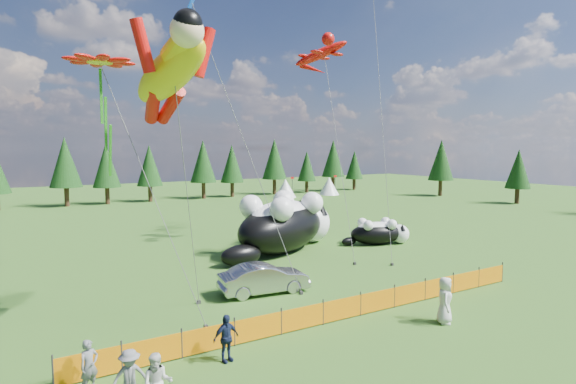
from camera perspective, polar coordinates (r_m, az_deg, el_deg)
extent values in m
plane|color=#143309|center=(22.46, 2.13, -13.52)|extent=(160.00, 160.00, 0.00)
cylinder|color=#262626|center=(16.38, -27.68, -19.60)|extent=(0.06, 0.06, 1.10)
cylinder|color=#262626|center=(16.55, -20.36, -19.03)|extent=(0.06, 0.06, 1.10)
cylinder|color=#262626|center=(16.96, -13.34, -18.21)|extent=(0.06, 0.06, 1.10)
cylinder|color=#262626|center=(17.59, -6.81, -17.20)|extent=(0.06, 0.06, 1.10)
cylinder|color=#262626|center=(18.41, -0.86, -16.09)|extent=(0.06, 0.06, 1.10)
cylinder|color=#262626|center=(19.40, 4.47, -14.95)|extent=(0.06, 0.06, 1.10)
cylinder|color=#262626|center=(20.55, 9.20, -13.82)|extent=(0.06, 0.06, 1.10)
cylinder|color=#262626|center=(21.81, 13.36, -12.74)|extent=(0.06, 0.06, 1.10)
cylinder|color=#262626|center=(23.18, 17.01, -11.72)|extent=(0.06, 0.06, 1.10)
cylinder|color=#262626|center=(24.64, 20.23, -10.79)|extent=(0.06, 0.06, 1.10)
cylinder|color=#262626|center=(26.17, 23.06, -9.93)|extent=(0.06, 0.06, 1.10)
cylinder|color=#262626|center=(27.76, 25.56, -9.16)|extent=(0.06, 0.06, 1.10)
cube|color=orange|center=(16.46, -23.99, -19.51)|extent=(2.00, 0.04, 0.90)
cube|color=orange|center=(16.75, -16.79, -18.80)|extent=(2.00, 0.04, 0.90)
cube|color=orange|center=(17.27, -10.00, -17.87)|extent=(2.00, 0.04, 0.90)
cube|color=orange|center=(17.99, -3.75, -16.80)|extent=(2.00, 0.04, 0.90)
cube|color=orange|center=(18.90, 1.89, -15.66)|extent=(2.00, 0.04, 0.90)
cube|color=orange|center=(19.98, 6.91, -14.51)|extent=(2.00, 0.04, 0.90)
cube|color=orange|center=(21.18, 11.34, -13.40)|extent=(2.00, 0.04, 0.90)
cube|color=orange|center=(22.50, 15.24, -12.34)|extent=(2.00, 0.04, 0.90)
cube|color=orange|center=(23.92, 18.67, -11.36)|extent=(2.00, 0.04, 0.90)
cube|color=orange|center=(25.41, 21.68, -10.46)|extent=(2.00, 0.04, 0.90)
cube|color=orange|center=(26.97, 24.34, -9.64)|extent=(2.00, 0.04, 0.90)
ellipsoid|color=black|center=(31.89, -0.79, -4.56)|extent=(9.57, 7.55, 3.47)
ellipsoid|color=white|center=(31.75, -0.79, -3.02)|extent=(7.15, 5.55, 2.12)
sphere|color=white|center=(35.32, 2.84, -3.89)|extent=(3.08, 3.08, 3.08)
sphere|color=#F05D74|center=(36.45, 3.87, -3.60)|extent=(0.43, 0.43, 0.43)
ellipsoid|color=black|center=(28.45, -5.98, -8.02)|extent=(3.02, 2.43, 1.35)
cone|color=black|center=(34.69, 4.18, -2.01)|extent=(1.08, 1.08, 1.08)
cone|color=black|center=(35.61, 1.56, -1.80)|extent=(1.08, 1.08, 1.08)
sphere|color=white|center=(34.09, -0.59, -1.12)|extent=(1.62, 1.62, 1.62)
sphere|color=white|center=(32.79, 3.08, -1.39)|extent=(1.62, 1.62, 1.62)
sphere|color=white|center=(30.81, -4.72, -1.86)|extent=(1.62, 1.62, 1.62)
sphere|color=white|center=(29.37, -0.83, -2.20)|extent=(1.62, 1.62, 1.62)
ellipsoid|color=black|center=(35.18, 11.15, -5.21)|extent=(4.52, 3.14, 1.65)
ellipsoid|color=white|center=(35.11, 11.16, -4.55)|extent=(3.39, 2.30, 1.01)
sphere|color=white|center=(35.98, 13.98, -5.18)|extent=(1.47, 1.47, 1.47)
sphere|color=#F05D74|center=(36.26, 14.87, -5.13)|extent=(0.21, 0.21, 0.21)
ellipsoid|color=black|center=(34.50, 7.75, -6.23)|extent=(1.42, 1.02, 0.64)
cone|color=black|center=(35.49, 14.31, -4.38)|extent=(0.51, 0.51, 0.51)
cone|color=black|center=(36.27, 13.70, -4.15)|extent=(0.51, 0.51, 0.51)
sphere|color=white|center=(35.98, 12.29, -3.74)|extent=(0.77, 0.77, 0.77)
sphere|color=white|center=(34.92, 13.08, -4.04)|extent=(0.77, 0.77, 0.77)
sphere|color=white|center=(35.25, 9.42, -3.88)|extent=(0.77, 0.77, 0.77)
sphere|color=white|center=(34.16, 10.14, -4.19)|extent=(0.77, 0.77, 0.77)
imported|color=#AEAEB3|center=(23.25, -3.05, -10.91)|extent=(4.72, 2.08, 1.51)
imported|color=slate|center=(15.71, -23.94, -19.53)|extent=(0.69, 0.60, 1.61)
imported|color=beige|center=(13.97, -16.27, -22.33)|extent=(0.96, 0.75, 1.72)
imported|color=#151F3C|center=(16.39, -7.87, -17.90)|extent=(1.04, 0.64, 1.66)
imported|color=slate|center=(14.58, -19.45, -21.32)|extent=(1.08, 0.58, 1.65)
imported|color=beige|center=(20.47, 19.29, -12.85)|extent=(1.13, 1.12, 1.97)
cylinder|color=#595959|center=(19.61, -12.80, -0.89)|extent=(0.03, 0.03, 10.62)
cube|color=#262626|center=(22.33, -11.25, -13.53)|extent=(0.15, 0.15, 0.16)
cylinder|color=#595959|center=(32.28, 6.10, 5.78)|extent=(0.03, 0.03, 17.04)
cube|color=#262626|center=(29.07, 8.45, -8.96)|extent=(0.15, 0.15, 0.16)
cylinder|color=#595959|center=(19.63, -16.95, 0.26)|extent=(0.03, 0.03, 12.06)
cube|color=#262626|center=(19.44, -10.41, -16.48)|extent=(0.15, 0.15, 0.16)
cube|color=#258C19|center=(21.30, -22.52, 8.01)|extent=(0.21, 0.21, 4.69)
cylinder|color=#595959|center=(22.72, -5.27, 5.64)|extent=(0.03, 0.03, 15.51)
cube|color=#262626|center=(23.22, 1.68, -12.67)|extent=(0.15, 0.15, 0.16)
cylinder|color=#595959|center=(32.90, 11.74, 10.52)|extent=(0.03, 0.03, 22.11)
cube|color=#262626|center=(29.28, 13.07, -8.94)|extent=(0.15, 0.15, 0.16)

